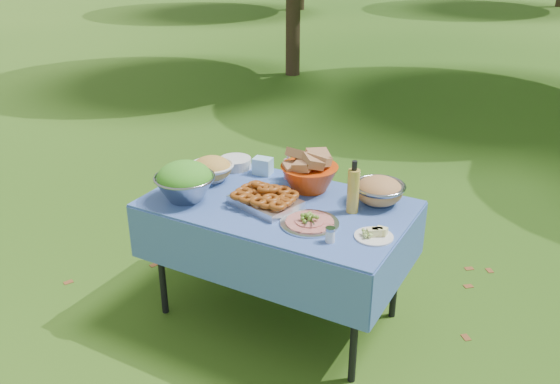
# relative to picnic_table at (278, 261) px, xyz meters

# --- Properties ---
(ground) EXTENTS (80.00, 80.00, 0.00)m
(ground) POSITION_rel_picnic_table_xyz_m (0.00, 0.00, -0.38)
(ground) COLOR black
(ground) RESTS_ON ground
(picnic_table) EXTENTS (1.46, 0.86, 0.76)m
(picnic_table) POSITION_rel_picnic_table_xyz_m (0.00, 0.00, 0.00)
(picnic_table) COLOR #729EDB
(picnic_table) RESTS_ON ground
(salad_bowl) EXTENTS (0.43, 0.43, 0.22)m
(salad_bowl) POSITION_rel_picnic_table_xyz_m (-0.48, -0.21, 0.49)
(salad_bowl) COLOR gray
(salad_bowl) RESTS_ON picnic_table
(pasta_bowl_white) EXTENTS (0.28, 0.28, 0.15)m
(pasta_bowl_white) POSITION_rel_picnic_table_xyz_m (-0.51, 0.09, 0.45)
(pasta_bowl_white) COLOR silver
(pasta_bowl_white) RESTS_ON picnic_table
(plate_stack) EXTENTS (0.25, 0.25, 0.07)m
(plate_stack) POSITION_rel_picnic_table_xyz_m (-0.49, 0.32, 0.41)
(plate_stack) COLOR silver
(plate_stack) RESTS_ON picnic_table
(wipes_box) EXTENTS (0.12, 0.09, 0.10)m
(wipes_box) POSITION_rel_picnic_table_xyz_m (-0.29, 0.32, 0.43)
(wipes_box) COLOR #A5DEFB
(wipes_box) RESTS_ON picnic_table
(sanitizer_bottle) EXTENTS (0.06, 0.06, 0.15)m
(sanitizer_bottle) POSITION_rel_picnic_table_xyz_m (-0.11, 0.33, 0.46)
(sanitizer_bottle) COLOR #CC778A
(sanitizer_bottle) RESTS_ON picnic_table
(bread_bowl) EXTENTS (0.44, 0.44, 0.23)m
(bread_bowl) POSITION_rel_picnic_table_xyz_m (0.07, 0.25, 0.49)
(bread_bowl) COLOR #C73A0B
(bread_bowl) RESTS_ON picnic_table
(pasta_bowl_steel) EXTENTS (0.31, 0.31, 0.15)m
(pasta_bowl_steel) POSITION_rel_picnic_table_xyz_m (0.49, 0.27, 0.46)
(pasta_bowl_steel) COLOR gray
(pasta_bowl_steel) RESTS_ON picnic_table
(fried_tray) EXTENTS (0.42, 0.35, 0.09)m
(fried_tray) POSITION_rel_picnic_table_xyz_m (-0.04, -0.06, 0.42)
(fried_tray) COLOR silver
(fried_tray) RESTS_ON picnic_table
(charcuterie_platter) EXTENTS (0.40, 0.40, 0.07)m
(charcuterie_platter) POSITION_rel_picnic_table_xyz_m (0.27, -0.14, 0.42)
(charcuterie_platter) COLOR silver
(charcuterie_platter) RESTS_ON picnic_table
(oil_bottle) EXTENTS (0.08, 0.08, 0.30)m
(oil_bottle) POSITION_rel_picnic_table_xyz_m (0.41, 0.10, 0.53)
(oil_bottle) COLOR gold
(oil_bottle) RESTS_ON picnic_table
(cheese_plate) EXTENTS (0.24, 0.24, 0.05)m
(cheese_plate) POSITION_rel_picnic_table_xyz_m (0.61, -0.11, 0.41)
(cheese_plate) COLOR silver
(cheese_plate) RESTS_ON picnic_table
(shaker) EXTENTS (0.06, 0.06, 0.08)m
(shaker) POSITION_rel_picnic_table_xyz_m (0.44, -0.26, 0.42)
(shaker) COLOR silver
(shaker) RESTS_ON picnic_table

